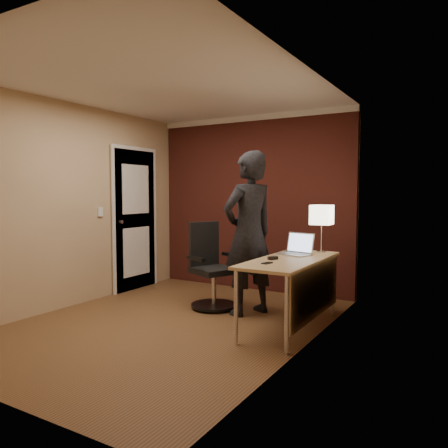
# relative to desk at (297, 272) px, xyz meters

# --- Properties ---
(room) EXTENTS (4.00, 4.00, 4.00)m
(room) POSITION_rel_desk_xyz_m (-1.53, 1.07, 0.77)
(room) COLOR brown
(room) RESTS_ON ground
(desk) EXTENTS (0.60, 1.50, 0.73)m
(desk) POSITION_rel_desk_xyz_m (0.00, 0.00, 0.00)
(desk) COLOR tan
(desk) RESTS_ON ground
(desk_lamp) EXTENTS (0.22, 0.22, 0.54)m
(desk_lamp) POSITION_rel_desk_xyz_m (0.05, 0.63, 0.55)
(desk_lamp) COLOR silver
(desk_lamp) RESTS_ON desk
(laptop) EXTENTS (0.38, 0.32, 0.23)m
(laptop) POSITION_rel_desk_xyz_m (-0.12, 0.33, 0.19)
(laptop) COLOR silver
(laptop) RESTS_ON desk
(mouse) EXTENTS (0.09, 0.11, 0.03)m
(mouse) POSITION_rel_desk_xyz_m (-0.20, -0.15, 0.14)
(mouse) COLOR black
(mouse) RESTS_ON desk
(phone) EXTENTS (0.08, 0.12, 0.01)m
(phone) POSITION_rel_desk_xyz_m (-0.15, -0.40, 0.13)
(phone) COLOR black
(phone) RESTS_ON desk
(office_chair) EXTENTS (0.61, 0.65, 1.02)m
(office_chair) POSITION_rel_desk_xyz_m (-1.22, 0.31, -0.15)
(office_chair) COLOR black
(office_chair) RESTS_ON ground
(person) EXTENTS (0.69, 0.81, 1.88)m
(person) POSITION_rel_desk_xyz_m (-0.69, 0.28, 0.34)
(person) COLOR black
(person) RESTS_ON ground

